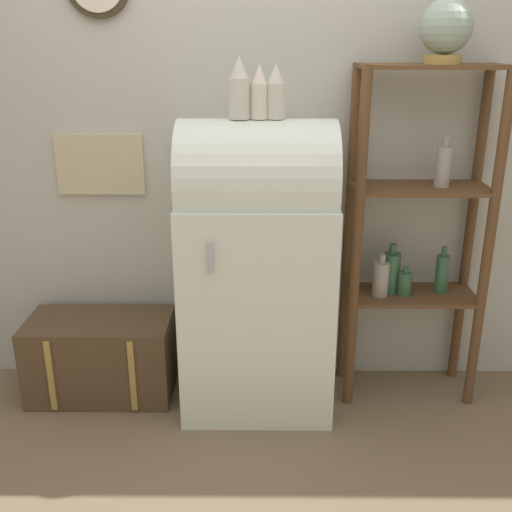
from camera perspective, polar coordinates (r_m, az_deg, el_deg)
name	(u,v)px	position (r m, az deg, el deg)	size (l,w,h in m)	color
ground_plane	(257,428)	(3.05, 0.06, -16.10)	(12.00, 12.00, 0.00)	#7A664C
wall_back	(256,132)	(3.07, 0.04, 11.69)	(7.00, 0.09, 2.70)	#B7B7AD
refrigerator	(257,266)	(2.92, 0.10, -1.00)	(0.74, 0.60, 1.46)	silver
suitcase_trunk	(101,357)	(3.31, -14.51, -9.27)	(0.74, 0.39, 0.43)	brown
shelf_unit	(416,226)	(3.06, 14.98, 2.79)	(0.68, 0.32, 1.69)	brown
globe	(446,29)	(2.92, 17.64, 19.91)	(0.23, 0.23, 0.27)	#AD8942
vase_left	(239,90)	(2.73, -1.60, 15.54)	(0.10, 0.10, 0.27)	beige
vase_center	(259,94)	(2.73, 0.32, 15.22)	(0.07, 0.07, 0.24)	silver
vase_right	(276,93)	(2.74, 1.90, 15.24)	(0.09, 0.09, 0.24)	beige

